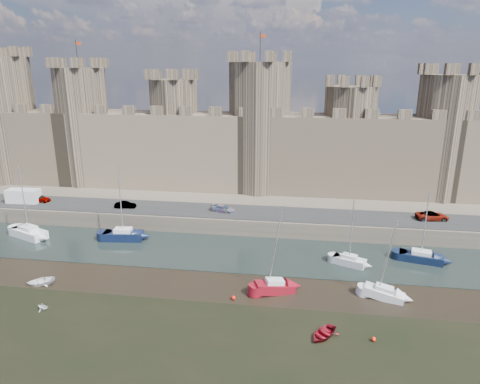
# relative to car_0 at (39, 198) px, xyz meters

# --- Properties ---
(ground) EXTENTS (160.00, 160.00, 0.00)m
(ground) POSITION_rel_car_0_xyz_m (34.28, -34.23, -3.17)
(ground) COLOR black
(ground) RESTS_ON ground
(water_channel) EXTENTS (160.00, 12.00, 0.08)m
(water_channel) POSITION_rel_car_0_xyz_m (34.28, -10.23, -3.13)
(water_channel) COLOR black
(water_channel) RESTS_ON ground
(quay) EXTENTS (160.00, 60.00, 2.50)m
(quay) POSITION_rel_car_0_xyz_m (34.28, 25.77, -1.92)
(quay) COLOR #4C443A
(quay) RESTS_ON ground
(road) EXTENTS (160.00, 7.00, 0.10)m
(road) POSITION_rel_car_0_xyz_m (34.28, -0.23, -0.62)
(road) COLOR black
(road) RESTS_ON quay
(castle) EXTENTS (108.50, 11.00, 29.00)m
(castle) POSITION_rel_car_0_xyz_m (33.64, 13.77, 8.50)
(castle) COLOR #42382B
(castle) RESTS_ON quay
(car_0) EXTENTS (4.09, 2.01, 1.34)m
(car_0) POSITION_rel_car_0_xyz_m (0.00, 0.00, 0.00)
(car_0) COLOR gray
(car_0) RESTS_ON quay
(car_1) EXTENTS (3.53, 1.60, 1.13)m
(car_1) POSITION_rel_car_0_xyz_m (15.90, -1.00, -0.11)
(car_1) COLOR gray
(car_1) RESTS_ON quay
(car_2) EXTENTS (4.14, 2.49, 1.12)m
(car_2) POSITION_rel_car_0_xyz_m (32.11, -0.56, -0.11)
(car_2) COLOR gray
(car_2) RESTS_ON quay
(car_3) EXTENTS (5.00, 2.71, 1.33)m
(car_3) POSITION_rel_car_0_xyz_m (64.07, 0.39, -0.00)
(car_3) COLOR gray
(car_3) RESTS_ON quay
(van) EXTENTS (5.52, 2.41, 2.37)m
(van) POSITION_rel_car_0_xyz_m (-2.29, -0.73, 0.51)
(van) COLOR silver
(van) RESTS_ON quay
(sailboat_0) EXTENTS (6.44, 4.38, 11.23)m
(sailboat_0) POSITION_rel_car_0_xyz_m (3.88, -9.20, -2.31)
(sailboat_0) COLOR silver
(sailboat_0) RESTS_ON ground
(sailboat_1) EXTENTS (5.92, 2.80, 11.46)m
(sailboat_1) POSITION_rel_car_0_xyz_m (18.40, -8.13, -2.29)
(sailboat_1) COLOR black
(sailboat_1) RESTS_ON ground
(sailboat_2) EXTENTS (4.46, 3.13, 8.97)m
(sailboat_2) POSITION_rel_car_0_xyz_m (50.79, -11.79, -2.42)
(sailboat_2) COLOR silver
(sailboat_2) RESTS_ON ground
(sailboat_3) EXTENTS (5.79, 3.38, 9.53)m
(sailboat_3) POSITION_rel_car_0_xyz_m (60.31, -9.35, -2.42)
(sailboat_3) COLOR black
(sailboat_3) RESTS_ON ground
(sailboat_4) EXTENTS (4.89, 3.30, 10.66)m
(sailboat_4) POSITION_rel_car_0_xyz_m (41.65, -20.09, -2.40)
(sailboat_4) COLOR maroon
(sailboat_4) RESTS_ON ground
(sailboat_5) EXTENTS (4.64, 2.77, 9.39)m
(sailboat_5) POSITION_rel_car_0_xyz_m (53.83, -19.62, -2.48)
(sailboat_5) COLOR silver
(sailboat_5) RESTS_ON ground
(dinghy_3) EXTENTS (1.62, 1.49, 0.72)m
(dinghy_3) POSITION_rel_car_0_xyz_m (17.36, -27.24, -2.81)
(dinghy_3) COLOR white
(dinghy_3) RESTS_ON ground
(dinghy_4) EXTENTS (3.76, 3.97, 0.67)m
(dinghy_4) POSITION_rel_car_0_xyz_m (46.82, -27.85, -2.84)
(dinghy_4) COLOR maroon
(dinghy_4) RESTS_ON ground
(dinghy_6) EXTENTS (3.71, 3.05, 0.67)m
(dinghy_6) POSITION_rel_car_0_xyz_m (13.96, -22.23, -2.84)
(dinghy_6) COLOR white
(dinghy_6) RESTS_ON ground
(buoy_1) EXTENTS (0.47, 0.47, 0.47)m
(buoy_1) POSITION_rel_car_0_xyz_m (37.21, -22.33, -2.93)
(buoy_1) COLOR #FC190B
(buoy_1) RESTS_ON ground
(buoy_3) EXTENTS (0.45, 0.45, 0.45)m
(buoy_3) POSITION_rel_car_0_xyz_m (51.53, -27.78, -2.95)
(buoy_3) COLOR #FA270B
(buoy_3) RESTS_ON ground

